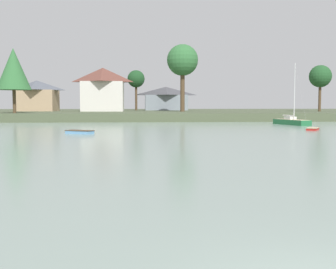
{
  "coord_description": "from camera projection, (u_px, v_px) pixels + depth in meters",
  "views": [
    {
      "loc": [
        -2.93,
        -5.69,
        2.84
      ],
      "look_at": [
        -0.98,
        22.12,
        0.79
      ],
      "focal_mm": 44.4,
      "sensor_mm": 36.0,
      "label": 1
    }
  ],
  "objects": [
    {
      "name": "sailboat_green",
      "position": [
        291.0,
        123.0,
        56.74
      ],
      "size": [
        3.32,
        6.59,
        8.81
      ],
      "color": "#236B3D",
      "rests_on": "ground"
    },
    {
      "name": "cottage_hillside",
      "position": [
        166.0,
        98.0,
        98.04
      ],
      "size": [
        10.56,
        7.37,
        5.52
      ],
      "color": "gray",
      "rests_on": "far_shore_bank"
    },
    {
      "name": "cottage_eastern",
      "position": [
        37.0,
        95.0,
        86.6
      ],
      "size": [
        8.34,
        8.34,
        6.36
      ],
      "color": "tan",
      "rests_on": "far_shore_bank"
    },
    {
      "name": "cottage_behind_trees",
      "position": [
        103.0,
        89.0,
        84.22
      ],
      "size": [
        8.91,
        7.93,
        8.79
      ],
      "color": "silver",
      "rests_on": "far_shore_bank"
    },
    {
      "name": "shore_tree_inland_a",
      "position": [
        183.0,
        61.0,
        79.97
      ],
      "size": [
        6.03,
        6.03,
        12.94
      ],
      "color": "brown",
      "rests_on": "far_shore_bank"
    },
    {
      "name": "dinghy_red",
      "position": [
        313.0,
        129.0,
        45.09
      ],
      "size": [
        2.26,
        2.74,
        0.38
      ],
      "color": "#B2231E",
      "rests_on": "ground"
    },
    {
      "name": "far_shore_bank",
      "position": [
        152.0,
        113.0,
        94.17
      ],
      "size": [
        174.23,
        59.71,
        1.36
      ],
      "primitive_type": "cube",
      "color": "#4C563D",
      "rests_on": "ground"
    },
    {
      "name": "shore_tree_left_mid",
      "position": [
        320.0,
        77.0,
        81.35
      ],
      "size": [
        4.35,
        4.35,
        9.08
      ],
      "color": "brown",
      "rests_on": "far_shore_bank"
    },
    {
      "name": "shore_tree_right",
      "position": [
        13.0,
        69.0,
        66.8
      ],
      "size": [
        5.49,
        5.49,
        10.47
      ],
      "color": "brown",
      "rests_on": "far_shore_bank"
    },
    {
      "name": "shore_tree_inland_b",
      "position": [
        136.0,
        79.0,
        95.33
      ],
      "size": [
        3.96,
        3.96,
        9.22
      ],
      "color": "brown",
      "rests_on": "far_shore_bank"
    },
    {
      "name": "dinghy_skyblue",
      "position": [
        80.0,
        132.0,
        39.64
      ],
      "size": [
        2.96,
        2.36,
        0.47
      ],
      "color": "#669ECC",
      "rests_on": "ground"
    }
  ]
}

